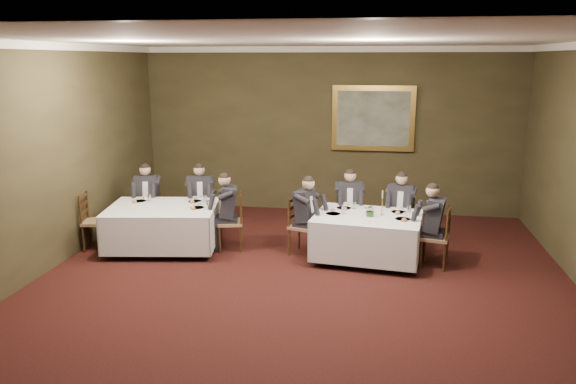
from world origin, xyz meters
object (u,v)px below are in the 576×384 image
(table_main, at_px, (367,234))
(chair_main_endright, at_px, (435,249))
(chair_main_endleft, at_px, (303,238))
(diner_main_backright, at_px, (401,218))
(chair_main_backright, at_px, (400,230))
(diner_main_endleft, at_px, (304,225))
(diner_sec_endright, at_px, (230,221))
(candlestick, at_px, (382,206))
(chair_sec_backright, at_px, (201,218))
(chair_sec_endleft, at_px, (96,233))
(diner_sec_backright, at_px, (201,207))
(table_second, at_px, (163,224))
(painting, at_px, (373,118))
(centerpiece, at_px, (371,209))
(chair_sec_endright, at_px, (231,233))
(chair_main_backleft, at_px, (348,226))
(diner_sec_backleft, at_px, (148,207))
(diner_main_backleft, at_px, (349,214))
(diner_main_endright, at_px, (435,236))
(chair_sec_backleft, at_px, (149,218))

(table_main, xyz_separation_m, chair_main_endright, (1.08, -0.13, -0.17))
(chair_main_endright, bearing_deg, chair_main_endleft, 95.04)
(diner_main_backright, xyz_separation_m, chair_main_endleft, (-1.64, -0.68, -0.23))
(chair_main_backright, bearing_deg, diner_main_backright, 90.00)
(diner_main_endleft, height_order, diner_sec_endright, same)
(chair_main_endleft, height_order, candlestick, candlestick)
(chair_main_endleft, xyz_separation_m, chair_sec_backright, (-2.09, 0.88, 0.00))
(chair_main_endleft, relative_size, chair_sec_endleft, 1.00)
(diner_main_endleft, height_order, diner_sec_backright, same)
(chair_main_endleft, height_order, diner_sec_endright, diner_sec_endright)
(table_second, distance_m, diner_sec_backright, 1.07)
(painting, bearing_deg, candlestick, -85.63)
(chair_sec_endleft, bearing_deg, candlestick, 82.57)
(centerpiece, bearing_deg, chair_sec_backright, 161.52)
(chair_sec_endright, bearing_deg, table_main, -107.98)
(chair_main_backleft, bearing_deg, candlestick, 115.68)
(diner_sec_backright, bearing_deg, candlestick, 147.04)
(chair_main_backleft, bearing_deg, chair_main_endright, 135.86)
(diner_sec_backleft, distance_m, painting, 4.91)
(diner_main_backleft, xyz_separation_m, centerpiece, (0.40, -0.98, 0.37))
(diner_sec_backleft, bearing_deg, diner_sec_backright, 177.80)
(chair_main_endleft, distance_m, centerpiece, 1.29)
(table_main, height_order, chair_sec_endright, chair_sec_endright)
(centerpiece, bearing_deg, diner_sec_backleft, 167.74)
(chair_main_endleft, xyz_separation_m, diner_sec_endright, (-1.28, 0.04, 0.23))
(table_second, bearing_deg, diner_sec_backright, 70.70)
(table_main, distance_m, chair_main_endleft, 1.10)
(table_main, relative_size, painting, 1.09)
(table_second, distance_m, diner_main_endright, 4.59)
(centerpiece, height_order, candlestick, candlestick)
(chair_sec_backleft, distance_m, chair_sec_endleft, 1.17)
(painting, bearing_deg, chair_sec_backright, -148.33)
(chair_main_backright, height_order, diner_main_endright, diner_main_endright)
(diner_main_endleft, bearing_deg, diner_sec_backright, -95.11)
(chair_main_backright, distance_m, chair_main_endright, 1.08)
(chair_sec_endright, height_order, chair_sec_endleft, same)
(diner_main_backright, height_order, chair_sec_backright, diner_main_backright)
(diner_main_endleft, height_order, chair_sec_backleft, diner_main_endleft)
(diner_main_backleft, distance_m, diner_main_endright, 1.77)
(chair_main_backright, bearing_deg, diner_sec_endright, 24.31)
(diner_main_backright, bearing_deg, diner_sec_backright, 8.75)
(chair_main_backleft, bearing_deg, diner_main_backright, 164.82)
(centerpiece, bearing_deg, chair_main_endright, -3.89)
(chair_main_backright, xyz_separation_m, diner_main_endleft, (-1.63, -0.69, 0.23))
(diner_sec_backleft, height_order, candlestick, diner_sec_backleft)
(chair_main_endleft, xyz_separation_m, diner_main_endright, (2.15, -0.26, 0.23))
(diner_main_endright, bearing_deg, chair_main_backright, 39.95)
(diner_main_backright, xyz_separation_m, diner_main_endleft, (-1.63, -0.68, 0.00))
(diner_main_backleft, bearing_deg, chair_main_endleft, 39.73)
(chair_sec_backleft, bearing_deg, candlestick, 158.70)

